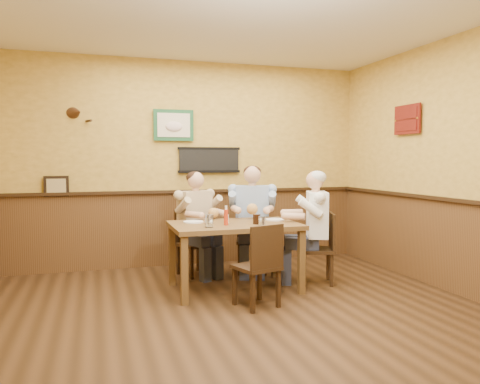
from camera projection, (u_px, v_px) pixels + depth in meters
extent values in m
plane|color=black|center=(243.00, 323.00, 4.16)|extent=(5.00, 5.00, 0.00)
cube|color=silver|center=(243.00, 1.00, 3.96)|extent=(5.00, 5.00, 0.02)
cube|color=gold|center=(188.00, 164.00, 6.44)|extent=(5.00, 0.02, 2.80)
cube|color=gold|center=(454.00, 176.00, 1.68)|extent=(5.00, 0.02, 2.80)
cube|color=gold|center=(474.00, 165.00, 4.81)|extent=(0.02, 5.00, 2.80)
cube|color=brown|center=(189.00, 229.00, 6.49)|extent=(5.00, 0.02, 1.00)
cube|color=brown|center=(470.00, 252.00, 4.86)|extent=(0.02, 5.00, 1.00)
cube|color=black|center=(209.00, 160.00, 6.49)|extent=(0.88, 0.03, 0.34)
cube|color=#1C532D|center=(174.00, 125.00, 6.31)|extent=(0.54, 0.03, 0.42)
cube|color=black|center=(56.00, 186.00, 5.92)|extent=(0.30, 0.03, 0.26)
cube|color=maroon|center=(407.00, 119.00, 5.75)|extent=(0.03, 0.48, 0.36)
cube|color=brown|center=(234.00, 225.00, 5.20)|extent=(1.40, 0.90, 0.05)
cube|color=brown|center=(184.00, 270.00, 4.67)|extent=(0.07, 0.07, 0.70)
cube|color=brown|center=(301.00, 262.00, 5.05)|extent=(0.07, 0.07, 0.70)
cube|color=brown|center=(172.00, 255.00, 5.41)|extent=(0.07, 0.07, 0.70)
cube|color=brown|center=(275.00, 249.00, 5.79)|extent=(0.07, 0.07, 0.70)
cylinder|color=white|center=(209.00, 221.00, 4.87)|extent=(0.10, 0.10, 0.13)
cylinder|color=silver|center=(262.00, 222.00, 4.93)|extent=(0.08, 0.08, 0.11)
cylinder|color=black|center=(257.00, 219.00, 5.13)|extent=(0.11, 0.11, 0.11)
cylinder|color=red|center=(226.00, 216.00, 5.04)|extent=(0.05, 0.05, 0.19)
cylinder|color=white|center=(227.00, 219.00, 5.21)|extent=(0.05, 0.05, 0.09)
cylinder|color=black|center=(212.00, 219.00, 5.14)|extent=(0.04, 0.04, 0.10)
cylinder|color=white|center=(193.00, 222.00, 5.26)|extent=(0.25, 0.25, 0.02)
cylinder|color=silver|center=(275.00, 220.00, 5.45)|extent=(0.28, 0.28, 0.02)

